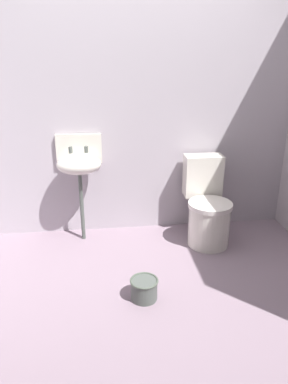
% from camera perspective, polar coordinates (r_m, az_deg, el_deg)
% --- Properties ---
extents(ground_plane, '(3.46, 2.58, 0.08)m').
position_cam_1_polar(ground_plane, '(2.87, 0.68, -15.94)').
color(ground_plane, gray).
extents(wall_back, '(3.46, 0.10, 2.33)m').
position_cam_1_polar(wall_back, '(3.46, -1.77, 12.45)').
color(wall_back, '#AEA3AD').
rests_on(wall_back, ground).
extents(toilet_near_wall, '(0.40, 0.59, 0.78)m').
position_cam_1_polar(toilet_near_wall, '(3.44, 9.92, -2.62)').
color(toilet_near_wall, silver).
rests_on(toilet_near_wall, ground).
extents(sink, '(0.42, 0.35, 0.99)m').
position_cam_1_polar(sink, '(3.33, -10.20, 4.53)').
color(sink, '#4E554F').
rests_on(sink, ground).
extents(bucket, '(0.21, 0.21, 0.16)m').
position_cam_1_polar(bucket, '(2.72, 0.02, -14.97)').
color(bucket, '#4E554F').
rests_on(bucket, ground).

